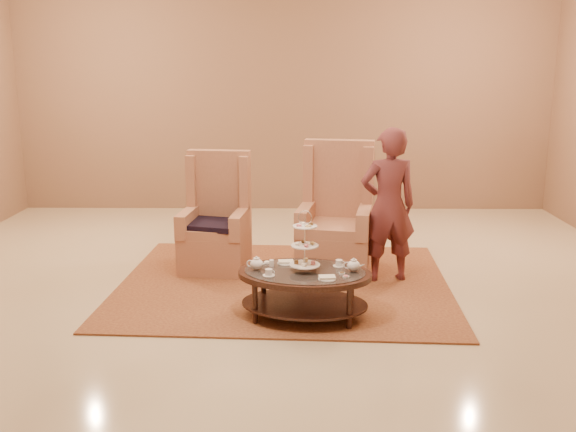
{
  "coord_description": "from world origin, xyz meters",
  "views": [
    {
      "loc": [
        0.18,
        -5.71,
        2.17
      ],
      "look_at": [
        0.11,
        0.2,
        0.77
      ],
      "focal_mm": 40.0,
      "sensor_mm": 36.0,
      "label": 1
    }
  ],
  "objects_px": {
    "armchair_right": "(336,228)",
    "person": "(388,206)",
    "armchair_left": "(217,230)",
    "tea_table": "(305,280)"
  },
  "relations": [
    {
      "from": "tea_table",
      "to": "armchair_left",
      "type": "relative_size",
      "value": 0.99
    },
    {
      "from": "armchair_left",
      "to": "person",
      "type": "xyz_separation_m",
      "value": [
        1.79,
        -0.42,
        0.36
      ]
    },
    {
      "from": "armchair_left",
      "to": "person",
      "type": "height_order",
      "value": "person"
    },
    {
      "from": "armchair_left",
      "to": "person",
      "type": "distance_m",
      "value": 1.87
    },
    {
      "from": "armchair_right",
      "to": "person",
      "type": "relative_size",
      "value": 0.88
    },
    {
      "from": "armchair_right",
      "to": "person",
      "type": "bearing_deg",
      "value": -26.17
    },
    {
      "from": "armchair_left",
      "to": "person",
      "type": "bearing_deg",
      "value": -7.07
    },
    {
      "from": "tea_table",
      "to": "armchair_right",
      "type": "bearing_deg",
      "value": 82.84
    },
    {
      "from": "tea_table",
      "to": "armchair_right",
      "type": "xyz_separation_m",
      "value": [
        0.35,
        1.38,
        0.11
      ]
    },
    {
      "from": "armchair_left",
      "to": "armchair_right",
      "type": "xyz_separation_m",
      "value": [
        1.29,
        -0.05,
        0.04
      ]
    }
  ]
}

